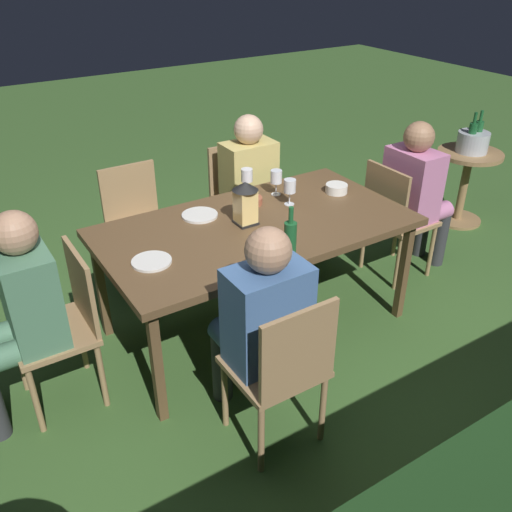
% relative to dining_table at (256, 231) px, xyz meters
% --- Properties ---
extents(ground_plane, '(16.00, 16.00, 0.00)m').
position_rel_dining_table_xyz_m(ground_plane, '(0.00, 0.00, -0.69)').
color(ground_plane, '#385B28').
extents(dining_table, '(1.85, 1.00, 0.74)m').
position_rel_dining_table_xyz_m(dining_table, '(0.00, 0.00, 0.00)').
color(dining_table, brown).
rests_on(dining_table, ground).
extents(chair_head_far, '(0.40, 0.42, 0.87)m').
position_rel_dining_table_xyz_m(chair_head_far, '(1.18, 0.00, -0.20)').
color(chair_head_far, '#9E7A51').
rests_on(chair_head_far, ground).
extents(person_in_green, '(0.48, 0.38, 1.15)m').
position_rel_dining_table_xyz_m(person_in_green, '(1.37, 0.00, -0.05)').
color(person_in_green, '#4C7A5B').
rests_on(person_in_green, ground).
extents(chair_side_left_b, '(0.42, 0.40, 0.87)m').
position_rel_dining_table_xyz_m(chair_side_left_b, '(0.42, -0.89, -0.20)').
color(chair_side_left_b, '#9E7A51').
rests_on(chair_side_left_b, ground).
extents(chair_side_left_a, '(0.42, 0.40, 0.87)m').
position_rel_dining_table_xyz_m(chair_side_left_a, '(-0.42, -0.89, -0.20)').
color(chair_side_left_a, '#9E7A51').
rests_on(chair_side_left_a, ground).
extents(person_in_mustard, '(0.38, 0.47, 1.15)m').
position_rel_dining_table_xyz_m(person_in_mustard, '(-0.42, -0.69, -0.05)').
color(person_in_mustard, tan).
rests_on(person_in_mustard, ground).
extents(chair_side_right_b, '(0.42, 0.40, 0.87)m').
position_rel_dining_table_xyz_m(chair_side_right_b, '(0.42, 0.89, -0.20)').
color(chair_side_right_b, '#9E7A51').
rests_on(chair_side_right_b, ground).
extents(person_in_blue, '(0.38, 0.47, 1.15)m').
position_rel_dining_table_xyz_m(person_in_blue, '(0.42, 0.69, -0.05)').
color(person_in_blue, '#426699').
rests_on(person_in_blue, ground).
extents(chair_head_near, '(0.40, 0.42, 0.87)m').
position_rel_dining_table_xyz_m(chair_head_near, '(-1.18, 0.00, -0.20)').
color(chair_head_near, '#9E7A51').
rests_on(chair_head_near, ground).
extents(person_in_pink, '(0.48, 0.38, 1.15)m').
position_rel_dining_table_xyz_m(person_in_pink, '(-1.37, 0.00, -0.05)').
color(person_in_pink, '#C675A3').
rests_on(person_in_pink, ground).
extents(lantern_centerpiece, '(0.15, 0.15, 0.27)m').
position_rel_dining_table_xyz_m(lantern_centerpiece, '(0.05, -0.04, 0.20)').
color(lantern_centerpiece, black).
rests_on(lantern_centerpiece, dining_table).
extents(green_bottle_on_table, '(0.07, 0.07, 0.29)m').
position_rel_dining_table_xyz_m(green_bottle_on_table, '(0.06, 0.42, 0.16)').
color(green_bottle_on_table, '#1E5B2D').
rests_on(green_bottle_on_table, dining_table).
extents(wine_glass_a, '(0.08, 0.08, 0.17)m').
position_rel_dining_table_xyz_m(wine_glass_a, '(-0.34, -0.29, 0.17)').
color(wine_glass_a, silver).
rests_on(wine_glass_a, dining_table).
extents(wine_glass_b, '(0.08, 0.08, 0.17)m').
position_rel_dining_table_xyz_m(wine_glass_b, '(-0.19, -0.42, 0.17)').
color(wine_glass_b, silver).
rests_on(wine_glass_b, dining_table).
extents(wine_glass_c, '(0.08, 0.08, 0.17)m').
position_rel_dining_table_xyz_m(wine_glass_c, '(-0.33, -0.12, 0.17)').
color(wine_glass_c, silver).
rests_on(wine_glass_c, dining_table).
extents(plate_a, '(0.22, 0.22, 0.01)m').
position_rel_dining_table_xyz_m(plate_a, '(0.24, -0.27, 0.06)').
color(plate_a, silver).
rests_on(plate_a, dining_table).
extents(plate_b, '(0.21, 0.21, 0.01)m').
position_rel_dining_table_xyz_m(plate_b, '(0.70, 0.09, 0.06)').
color(plate_b, silver).
rests_on(plate_b, dining_table).
extents(bowl_olives, '(0.15, 0.15, 0.04)m').
position_rel_dining_table_xyz_m(bowl_olives, '(-0.13, -0.26, 0.07)').
color(bowl_olives, '#9E5138').
rests_on(bowl_olives, dining_table).
extents(bowl_bread, '(0.15, 0.15, 0.06)m').
position_rel_dining_table_xyz_m(bowl_bread, '(-0.70, -0.11, 0.08)').
color(bowl_bread, silver).
rests_on(bowl_bread, dining_table).
extents(side_table, '(0.54, 0.54, 0.65)m').
position_rel_dining_table_xyz_m(side_table, '(-2.36, -0.33, -0.26)').
color(side_table, '#937047').
rests_on(side_table, ground).
extents(ice_bucket, '(0.26, 0.26, 0.34)m').
position_rel_dining_table_xyz_m(ice_bucket, '(-2.36, -0.33, 0.06)').
color(ice_bucket, '#B2B7BF').
rests_on(ice_bucket, side_table).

